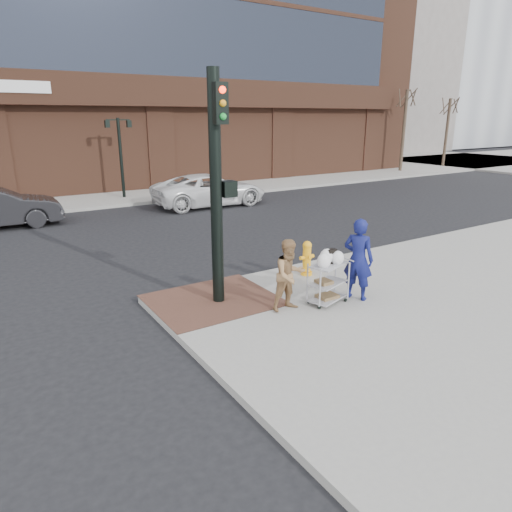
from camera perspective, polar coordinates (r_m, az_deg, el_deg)
ground at (r=10.22m, az=-0.02°, el=-7.23°), size 220.00×220.00×0.00m
sidewalk_far at (r=43.73m, az=-9.03°, el=11.41°), size 65.00×36.00×0.15m
brick_curb_ramp at (r=10.61m, az=-5.41°, el=-5.46°), size 2.80×2.40×0.01m
filler_block at (r=64.44m, az=12.66°, el=20.91°), size 14.00×20.00×18.00m
bare_tree_a at (r=37.94m, az=18.42°, el=19.33°), size 1.80×1.80×7.20m
bare_tree_b at (r=42.97m, az=23.18°, el=17.86°), size 1.80×1.80×6.70m
lamp_post at (r=24.91m, az=-16.61°, el=12.70°), size 1.32×0.22×4.00m
traffic_signal_pole at (r=9.84m, az=-4.85°, el=8.98°), size 0.61×0.51×5.00m
woman_blue at (r=10.61m, az=12.65°, el=-0.40°), size 0.72×0.82×1.90m
pedestrian_tan at (r=9.82m, az=4.23°, el=-2.40°), size 0.78×0.61×1.58m
minivan_white at (r=22.61m, az=-5.79°, el=8.22°), size 5.66×2.76×1.55m
utility_cart at (r=10.34m, az=9.00°, el=-2.89°), size 1.00×0.74×1.24m
fire_hydrant at (r=12.14m, az=6.37°, el=-0.20°), size 0.44×0.31×0.93m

